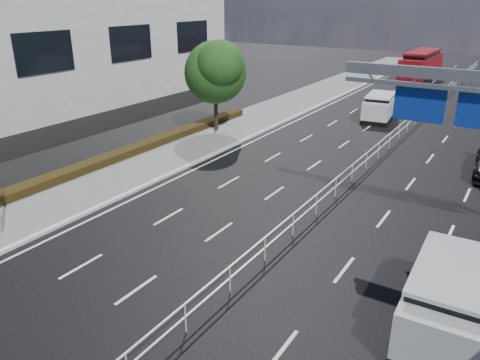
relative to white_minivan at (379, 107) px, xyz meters
The scene contains 11 objects.
ground 28.31m from the white_minivan, 84.08° to the right, with size 160.00×160.00×0.00m, color black.
kerb_near 28.80m from the white_minivan, 102.20° to the right, with size 0.25×140.00×0.15m, color silver.
median_fence 6.37m from the white_minivan, 62.65° to the right, with size 0.05×85.00×1.02m.
hedge_near 25.37m from the white_minivan, 114.17° to the right, with size 1.00×36.00×0.44m, color black.
near_building 29.19m from the white_minivan, 159.48° to the right, with size 12.00×38.00×10.00m, color beige.
near_tree_back 14.06m from the white_minivan, 131.59° to the right, with size 4.84×4.51×6.69m.
white_minivan is the anchor object (origin of this frame).
red_bus 22.34m from the white_minivan, 94.34° to the left, with size 2.87×11.37×3.38m.
near_car_silver 7.11m from the white_minivan, 89.05° to the left, with size 1.83×4.54×1.55m, color #B9BDC2.
near_car_dark 33.48m from the white_minivan, 97.07° to the left, with size 1.75×5.02×1.65m, color black.
silver_minivan 26.39m from the white_minivan, 69.09° to the right, with size 2.35×5.25×2.16m.
Camera 1 is at (7.43, -9.57, 9.39)m, focal length 35.00 mm.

